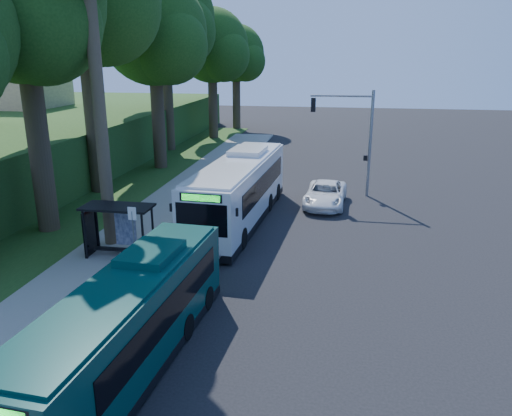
% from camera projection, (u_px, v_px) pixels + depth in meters
% --- Properties ---
extents(ground, '(140.00, 140.00, 0.00)m').
position_uv_depth(ground, '(277.00, 244.00, 25.13)').
color(ground, black).
rests_on(ground, ground).
extents(sidewalk, '(4.50, 70.00, 0.12)m').
position_uv_depth(sidewalk, '(140.00, 235.00, 26.29)').
color(sidewalk, gray).
rests_on(sidewalk, ground).
extents(red_curb, '(0.25, 30.00, 0.13)m').
position_uv_depth(red_curb, '(154.00, 268.00, 22.15)').
color(red_curb, maroon).
rests_on(red_curb, ground).
extents(grass_verge, '(8.00, 70.00, 0.06)m').
position_uv_depth(grass_verge, '(86.00, 203.00, 31.94)').
color(grass_verge, '#234719').
rests_on(grass_verge, ground).
extents(bus_shelter, '(3.20, 1.51, 2.55)m').
position_uv_depth(bus_shelter, '(115.00, 220.00, 23.08)').
color(bus_shelter, black).
rests_on(bus_shelter, ground).
extents(stop_sign_pole, '(0.35, 0.06, 3.17)m').
position_uv_depth(stop_sign_pole, '(133.00, 232.00, 20.68)').
color(stop_sign_pole, gray).
rests_on(stop_sign_pole, ground).
extents(traffic_signal_pole, '(4.10, 0.30, 7.00)m').
position_uv_depth(traffic_signal_pole, '(355.00, 130.00, 32.64)').
color(traffic_signal_pole, gray).
rests_on(traffic_signal_pole, ground).
extents(tree_0, '(8.40, 8.00, 15.70)m').
position_uv_depth(tree_0, '(23.00, 10.00, 23.83)').
color(tree_0, '#382B1E').
rests_on(tree_0, ground).
extents(tree_2, '(8.82, 8.40, 15.12)m').
position_uv_depth(tree_2, '(155.00, 37.00, 39.03)').
color(tree_2, '#382B1E').
rests_on(tree_2, ground).
extents(tree_3, '(10.08, 9.60, 17.28)m').
position_uv_depth(tree_3, '(164.00, 23.00, 46.45)').
color(tree_3, '#382B1E').
rests_on(tree_3, ground).
extents(tree_4, '(8.40, 8.00, 14.14)m').
position_uv_depth(tree_4, '(213.00, 49.00, 54.25)').
color(tree_4, '#382B1E').
rests_on(tree_4, ground).
extents(tree_5, '(7.35, 7.00, 12.86)m').
position_uv_depth(tree_5, '(237.00, 56.00, 61.85)').
color(tree_5, '#382B1E').
rests_on(tree_5, ground).
extents(white_bus, '(3.50, 13.00, 3.83)m').
position_uv_depth(white_bus, '(240.00, 189.00, 28.23)').
color(white_bus, silver).
rests_on(white_bus, ground).
extents(teal_bus, '(2.98, 10.82, 3.19)m').
position_uv_depth(teal_bus, '(130.00, 320.00, 14.85)').
color(teal_bus, '#093633').
rests_on(teal_bus, ground).
extents(pickup, '(2.73, 5.40, 1.46)m').
position_uv_depth(pickup, '(325.00, 194.00, 31.43)').
color(pickup, white).
rests_on(pickup, ground).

